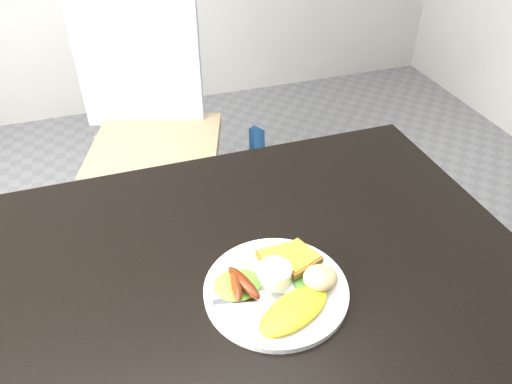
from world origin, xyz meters
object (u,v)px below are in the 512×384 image
(person, at_px, (281,109))
(plate, at_px, (276,290))
(dining_chair, at_px, (156,149))
(dining_table, at_px, (234,272))

(person, distance_m, plate, 0.59)
(dining_chair, bearing_deg, dining_table, -69.68)
(dining_table, height_order, plate, plate)
(person, height_order, plate, person)
(dining_table, relative_size, dining_chair, 2.55)
(dining_table, relative_size, person, 0.72)
(dining_chair, distance_m, person, 0.71)
(dining_chair, bearing_deg, plate, -66.79)
(dining_table, xyz_separation_m, person, (0.27, 0.45, 0.10))
(dining_table, bearing_deg, person, 59.12)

